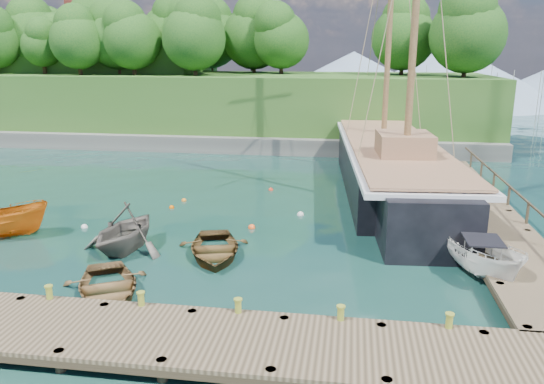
{
  "coord_description": "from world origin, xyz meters",
  "views": [
    {
      "loc": [
        5.11,
        -18.98,
        8.07
      ],
      "look_at": [
        1.71,
        3.51,
        2.0
      ],
      "focal_mm": 35.0,
      "sensor_mm": 36.0,
      "label": 1
    }
  ],
  "objects_px": {
    "rowboat_0": "(108,296)",
    "cabin_boat_white": "(479,276)",
    "schooner": "(392,171)",
    "rowboat_1": "(126,250)",
    "rowboat_2": "(214,256)"
  },
  "relations": [
    {
      "from": "rowboat_0",
      "to": "cabin_boat_white",
      "type": "height_order",
      "value": "cabin_boat_white"
    },
    {
      "from": "rowboat_0",
      "to": "schooner",
      "type": "height_order",
      "value": "schooner"
    },
    {
      "from": "rowboat_1",
      "to": "schooner",
      "type": "xyz_separation_m",
      "value": [
        11.6,
        11.62,
        1.21
      ]
    },
    {
      "from": "cabin_boat_white",
      "to": "schooner",
      "type": "xyz_separation_m",
      "value": [
        -2.45,
        12.18,
        1.21
      ]
    },
    {
      "from": "rowboat_0",
      "to": "rowboat_1",
      "type": "height_order",
      "value": "rowboat_1"
    },
    {
      "from": "rowboat_0",
      "to": "rowboat_1",
      "type": "distance_m",
      "value": 4.31
    },
    {
      "from": "cabin_boat_white",
      "to": "rowboat_1",
      "type": "bearing_deg",
      "value": 157.41
    },
    {
      "from": "rowboat_0",
      "to": "rowboat_1",
      "type": "relative_size",
      "value": 1.01
    },
    {
      "from": "schooner",
      "to": "cabin_boat_white",
      "type": "bearing_deg",
      "value": -83.12
    },
    {
      "from": "rowboat_0",
      "to": "schooner",
      "type": "relative_size",
      "value": 0.14
    },
    {
      "from": "rowboat_1",
      "to": "cabin_boat_white",
      "type": "bearing_deg",
      "value": 5.67
    },
    {
      "from": "rowboat_2",
      "to": "schooner",
      "type": "relative_size",
      "value": 0.14
    },
    {
      "from": "cabin_boat_white",
      "to": "rowboat_0",
      "type": "bearing_deg",
      "value": 175.26
    },
    {
      "from": "rowboat_0",
      "to": "schooner",
      "type": "bearing_deg",
      "value": 28.27
    },
    {
      "from": "rowboat_1",
      "to": "cabin_boat_white",
      "type": "relative_size",
      "value": 0.91
    }
  ]
}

